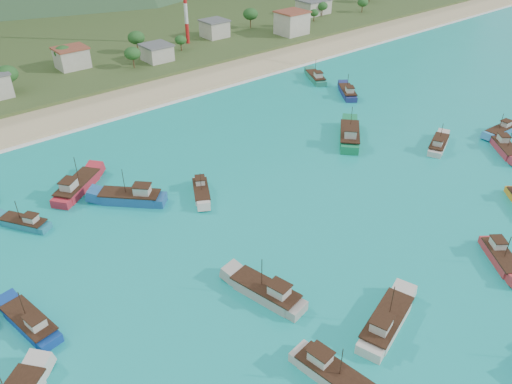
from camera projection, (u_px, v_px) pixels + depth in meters
ground at (349, 244)px, 80.17m from camera, size 600.00×600.00×0.00m
beach at (121, 101)px, 131.38m from camera, size 400.00×18.00×1.20m
land at (38, 49)px, 170.92m from camera, size 400.00×110.00×2.40m
surf_line at (138, 112)px, 125.22m from camera, size 400.00×2.50×0.08m
village at (128, 52)px, 152.47m from camera, size 214.84×25.78×7.51m
vegetation at (95, 56)px, 147.80m from camera, size 278.39×25.29×8.36m
boat_3 at (267, 293)px, 69.68m from camera, size 5.65×11.94×6.79m
boat_4 at (131, 198)px, 90.11m from camera, size 11.00×11.20×7.16m
boat_6 at (333, 375)px, 58.22m from camera, size 4.54×11.12×6.39m
boat_7 at (31, 323)px, 65.05m from camera, size 4.86×10.80×6.16m
boat_8 at (316, 78)px, 144.06m from camera, size 7.66×10.87×6.27m
boat_10 at (77, 187)px, 93.18m from camera, size 11.88×10.11×7.17m
boat_12 at (350, 136)px, 111.03m from camera, size 12.85×12.02×8.04m
boat_13 at (386, 323)px, 64.86m from camera, size 12.30×6.69×6.97m
boat_16 at (201, 192)px, 92.40m from camera, size 6.78×9.18×5.34m
boat_17 at (438, 145)px, 108.28m from camera, size 10.25×6.53×5.85m
boat_18 at (348, 93)px, 134.28m from camera, size 8.62×10.21×6.15m
boat_20 at (500, 131)px, 114.30m from camera, size 9.47×3.30×5.51m
boat_21 at (25, 223)px, 84.03m from camera, size 7.00×8.99×5.29m
boat_25 at (501, 258)px, 76.28m from camera, size 8.14×9.41×5.71m
boat_29 at (505, 149)px, 106.65m from camera, size 9.03×9.78×6.08m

